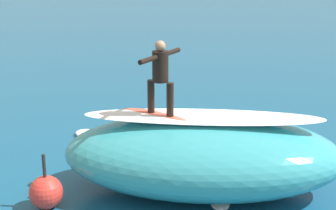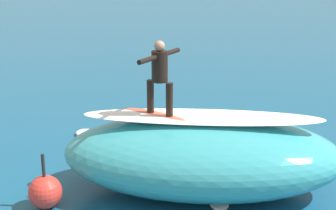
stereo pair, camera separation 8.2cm
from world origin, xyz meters
TOP-DOWN VIEW (x-y plane):
  - ground_plane at (0.00, 0.00)m, footprint 120.00×120.00m
  - wave_crest at (0.25, 1.98)m, footprint 6.47×3.89m
  - wave_foam_lip at (0.25, 1.98)m, footprint 5.31×1.73m
  - surfboard_riding at (1.17, 1.87)m, footprint 1.92×1.52m
  - surfer_riding at (1.17, 1.87)m, footprint 0.93×1.32m
  - surfboard_paddling at (0.65, -2.49)m, footprint 1.55×2.42m
  - surfer_paddling at (0.59, -2.60)m, footprint 0.92×1.53m
  - buoy_marker at (3.59, 2.62)m, footprint 0.71×0.71m
  - foam_patch_near at (3.18, -1.63)m, footprint 0.96×0.98m
  - foam_patch_mid at (-0.06, 2.74)m, footprint 0.44×0.58m

SIDE VIEW (x-z plane):
  - ground_plane at x=0.00m, z-range 0.00..0.00m
  - surfboard_paddling at x=0.65m, z-range 0.00..0.07m
  - foam_patch_mid at x=-0.06m, z-range 0.00..0.12m
  - foam_patch_near at x=3.18m, z-range 0.00..0.15m
  - surfer_paddling at x=0.59m, z-range 0.05..0.34m
  - buoy_marker at x=3.59m, z-range -0.24..0.96m
  - wave_crest at x=0.25m, z-range 0.00..1.71m
  - wave_foam_lip at x=0.25m, z-range 1.71..1.79m
  - surfboard_riding at x=1.17m, z-range 1.71..1.79m
  - surfer_riding at x=1.17m, z-range 1.92..3.52m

